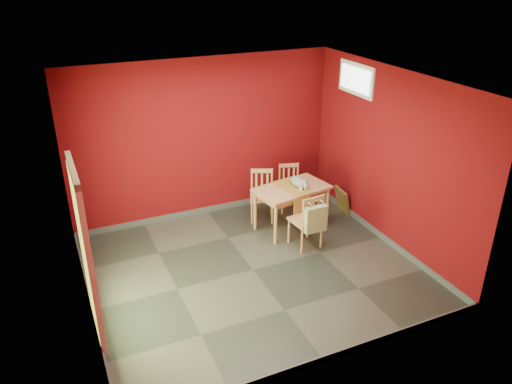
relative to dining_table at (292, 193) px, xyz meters
name	(u,v)px	position (x,y,z in m)	size (l,w,h in m)	color
ground	(253,270)	(-1.09, -0.89, -0.64)	(4.50, 4.50, 0.00)	#2D342D
room_shell	(253,267)	(-1.09, -0.89, -0.59)	(4.50, 4.50, 4.50)	#5B090D
doorway	(85,250)	(-3.31, -1.29, 0.48)	(0.06, 1.01, 2.13)	#B7D838
window	(356,79)	(1.14, 0.11, 1.71)	(0.05, 0.90, 0.50)	white
outlet_plate	(288,181)	(0.51, 1.10, -0.34)	(0.08, 0.01, 0.12)	silver
dining_table	(292,193)	(0.00, 0.00, 0.00)	(1.27, 0.87, 0.73)	tan
table_runner	(295,193)	(0.00, -0.12, 0.04)	(0.45, 0.75, 0.35)	olive
chair_far_left	(262,194)	(-0.29, 0.52, -0.20)	(0.53, 0.53, 0.86)	tan
chair_far_right	(290,187)	(0.30, 0.64, -0.22)	(0.48, 0.48, 0.82)	tan
chair_near	(307,220)	(-0.06, -0.62, -0.18)	(0.46, 0.46, 0.90)	tan
tote_bag	(316,219)	(-0.05, -0.84, -0.06)	(0.35, 0.20, 0.48)	#8EA167
cat	(298,180)	(0.12, 0.01, 0.20)	(0.23, 0.43, 0.22)	slate
picture_frame	(342,200)	(1.10, 0.16, -0.43)	(0.19, 0.44, 0.42)	brown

